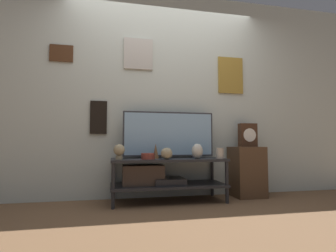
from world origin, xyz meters
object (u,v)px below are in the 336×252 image
object	(u,v)px
television	(169,134)
vase_wide_bowl	(148,156)
vase_slim_bronze	(156,151)
vase_round_glass	(167,153)
mantel_clock	(248,135)
decorative_bust	(119,151)
vase_urn_stoneware	(197,151)
candle_jar	(220,153)

from	to	relation	value
television	vase_wide_bowl	distance (m)	0.46
vase_slim_bronze	vase_round_glass	world-z (taller)	vase_slim_bronze
vase_round_glass	mantel_clock	bearing A→B (deg)	14.33
television	vase_slim_bronze	xyz separation A→B (m)	(-0.18, -0.08, -0.21)
vase_slim_bronze	vase_wide_bowl	size ratio (longest dim) A/B	1.14
television	decorative_bust	size ratio (longest dim) A/B	6.67
vase_urn_stoneware	decorative_bust	bearing A→B (deg)	-179.63
vase_wide_bowl	vase_urn_stoneware	world-z (taller)	vase_urn_stoneware
vase_urn_stoneware	vase_slim_bronze	bearing A→B (deg)	161.45
television	decorative_bust	bearing A→B (deg)	-158.42
mantel_clock	vase_round_glass	bearing A→B (deg)	-165.67
television	mantel_clock	world-z (taller)	television
vase_round_glass	decorative_bust	xyz separation A→B (m)	(-0.52, 0.04, 0.03)
vase_wide_bowl	decorative_bust	size ratio (longest dim) A/B	0.90
television	vase_slim_bronze	world-z (taller)	television
vase_round_glass	decorative_bust	world-z (taller)	decorative_bust
vase_round_glass	decorative_bust	bearing A→B (deg)	175.52
vase_wide_bowl	mantel_clock	world-z (taller)	mantel_clock
vase_urn_stoneware	candle_jar	bearing A→B (deg)	-10.21
vase_round_glass	candle_jar	xyz separation A→B (m)	(0.63, -0.00, -0.00)
vase_slim_bronze	mantel_clock	bearing A→B (deg)	4.28
vase_urn_stoneware	mantel_clock	distance (m)	0.85
television	mantel_clock	xyz separation A→B (m)	(1.07, 0.01, -0.00)
vase_wide_bowl	candle_jar	distance (m)	0.84
television	decorative_bust	distance (m)	0.68
decorative_bust	vase_wide_bowl	bearing A→B (deg)	0.17
television	vase_round_glass	world-z (taller)	television
vase_urn_stoneware	mantel_clock	xyz separation A→B (m)	(0.78, 0.25, 0.20)
candle_jar	vase_wide_bowl	bearing A→B (deg)	177.14
vase_wide_bowl	candle_jar	xyz separation A→B (m)	(0.84, -0.04, 0.03)
candle_jar	mantel_clock	size ratio (longest dim) A/B	0.41
vase_slim_bronze	vase_round_glass	xyz separation A→B (m)	(0.09, -0.20, -0.02)
candle_jar	mantel_clock	bearing A→B (deg)	29.44
television	vase_round_glass	bearing A→B (deg)	-107.32
mantel_clock	vase_slim_bronze	bearing A→B (deg)	-175.72
decorative_bust	candle_jar	bearing A→B (deg)	-2.03
vase_slim_bronze	television	bearing A→B (deg)	23.92
vase_wide_bowl	vase_round_glass	bearing A→B (deg)	-11.57
vase_slim_bronze	vase_round_glass	size ratio (longest dim) A/B	1.32
decorative_bust	vase_urn_stoneware	bearing A→B (deg)	0.37
vase_wide_bowl	vase_urn_stoneware	xyz separation A→B (m)	(0.58, 0.00, 0.05)
television	vase_wide_bowl	world-z (taller)	television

